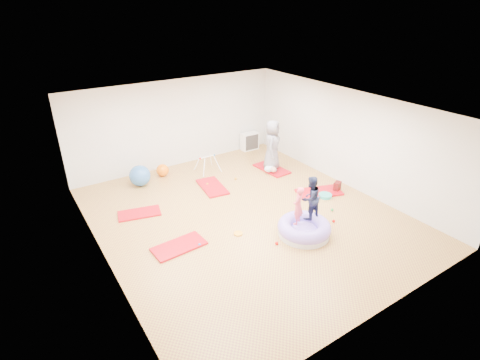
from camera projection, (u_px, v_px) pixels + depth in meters
room at (247, 166)px, 8.97m from camera, size 7.01×8.01×2.81m
gym_mat_front_left at (179, 246)px, 8.37m from camera, size 1.21×0.66×0.05m
gym_mat_mid_left at (139, 213)px, 9.65m from camera, size 1.16×0.77×0.04m
gym_mat_center_back at (212, 187)px, 11.00m from camera, size 0.78×1.30×0.05m
gym_mat_right at (319, 192)px, 10.69m from camera, size 1.40×1.00×0.05m
gym_mat_rear_right at (272, 169)px, 12.15m from camera, size 0.69×1.26×0.05m
inflatable_cushion at (304, 229)px, 8.78m from camera, size 1.25×1.25×0.40m
child_pink at (298, 204)px, 8.48m from camera, size 0.41×0.37×0.93m
child_navy at (311, 196)px, 8.65m from camera, size 0.56×0.45×1.08m
adult_caregiver at (272, 145)px, 11.73m from camera, size 0.93×0.92×1.62m
infant at (271, 169)px, 11.82m from camera, size 0.39×0.40×0.23m
ball_pit_balls at (271, 209)px, 9.84m from camera, size 3.86×3.59×0.08m
exercise_ball_blue at (140, 176)px, 11.02m from camera, size 0.62×0.62×0.62m
exercise_ball_orange at (163, 170)px, 11.65m from camera, size 0.39×0.39×0.39m
infant_play_gym at (207, 161)px, 11.87m from camera, size 0.69×0.65×0.53m
cube_shelf at (250, 141)px, 13.63m from camera, size 0.63×0.31×0.63m
balance_disc at (325, 196)px, 10.48m from camera, size 0.37×0.37×0.08m
backpack at (337, 187)px, 10.75m from camera, size 0.29×0.23×0.29m
yellow_toy at (238, 234)px, 8.84m from camera, size 0.21×0.21×0.03m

